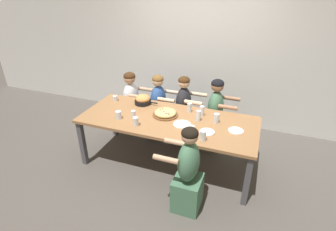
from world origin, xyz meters
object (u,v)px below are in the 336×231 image
(drinking_glass_a, at_px, (189,108))
(diner_far_midright, at_px, (215,116))
(diner_far_midleft, at_px, (159,109))
(drinking_glass_f, at_px, (202,112))
(drinking_glass_i, at_px, (134,115))
(drinking_glass_d, at_px, (192,131))
(diner_far_left, at_px, (132,104))
(skillet_bowl, at_px, (143,100))
(drinking_glass_e, at_px, (119,115))
(empty_plate_a, at_px, (182,124))
(cocktail_glass_blue, at_px, (115,99))
(pizza_board_main, at_px, (165,113))
(diner_far_center, at_px, (184,112))
(drinking_glass_c, at_px, (136,122))
(drinking_glass_b, at_px, (198,117))
(drinking_glass_j, at_px, (203,136))
(empty_plate_b, at_px, (207,132))
(drinking_glass_g, at_px, (190,135))
(drinking_glass_h, at_px, (216,119))
(diner_near_midright, at_px, (188,174))
(empty_plate_c, at_px, (236,131))

(drinking_glass_a, xyz_separation_m, diner_far_midright, (0.31, 0.42, -0.29))
(diner_far_midleft, bearing_deg, drinking_glass_f, 61.05)
(drinking_glass_i, height_order, diner_far_midleft, diner_far_midleft)
(drinking_glass_d, bearing_deg, diner_far_left, 143.26)
(skillet_bowl, height_order, drinking_glass_e, skillet_bowl)
(drinking_glass_f, bearing_deg, empty_plate_a, -118.02)
(skillet_bowl, distance_m, cocktail_glass_blue, 0.46)
(pizza_board_main, bearing_deg, diner_far_midleft, 119.92)
(drinking_glass_f, height_order, diner_far_midright, diner_far_midright)
(diner_far_midright, bearing_deg, diner_far_center, -90.00)
(drinking_glass_c, xyz_separation_m, diner_far_left, (-0.62, 1.04, -0.30))
(empty_plate_a, relative_size, drinking_glass_e, 2.06)
(diner_far_left, bearing_deg, diner_far_center, 90.00)
(drinking_glass_b, relative_size, diner_far_left, 0.14)
(drinking_glass_j, bearing_deg, empty_plate_b, 87.75)
(drinking_glass_c, relative_size, drinking_glass_e, 1.04)
(cocktail_glass_blue, xyz_separation_m, drinking_glass_j, (1.57, -0.64, 0.02))
(cocktail_glass_blue, relative_size, diner_far_midleft, 0.10)
(drinking_glass_d, height_order, drinking_glass_f, drinking_glass_f)
(drinking_glass_c, bearing_deg, empty_plate_a, 22.36)
(drinking_glass_j, bearing_deg, diner_far_midright, 92.65)
(drinking_glass_e, height_order, drinking_glass_g, drinking_glass_g)
(drinking_glass_h, relative_size, diner_near_midright, 0.12)
(drinking_glass_b, relative_size, diner_far_center, 0.13)
(drinking_glass_c, height_order, drinking_glass_f, drinking_glass_f)
(empty_plate_a, height_order, empty_plate_c, same)
(pizza_board_main, bearing_deg, diner_near_midright, -54.37)
(skillet_bowl, bearing_deg, drinking_glass_f, -4.68)
(drinking_glass_c, height_order, drinking_glass_h, drinking_glass_h)
(drinking_glass_e, bearing_deg, diner_far_midright, 39.40)
(empty_plate_a, distance_m, empty_plate_c, 0.70)
(drinking_glass_e, xyz_separation_m, drinking_glass_f, (1.05, 0.49, 0.01))
(drinking_glass_d, relative_size, diner_far_left, 0.12)
(diner_far_midright, bearing_deg, drinking_glass_h, 10.79)
(skillet_bowl, distance_m, drinking_glass_b, 0.97)
(empty_plate_c, bearing_deg, diner_far_midright, 118.26)
(diner_far_midright, bearing_deg, drinking_glass_d, -5.82)
(drinking_glass_j, bearing_deg, drinking_glass_b, 110.83)
(drinking_glass_a, relative_size, diner_far_center, 0.12)
(cocktail_glass_blue, xyz_separation_m, diner_far_midleft, (0.55, 0.45, -0.29))
(drinking_glass_b, relative_size, drinking_glass_c, 1.27)
(drinking_glass_c, distance_m, diner_far_midright, 1.38)
(drinking_glass_d, relative_size, drinking_glass_j, 1.04)
(drinking_glass_g, height_order, diner_far_center, diner_far_center)
(diner_far_center, bearing_deg, empty_plate_a, 15.39)
(pizza_board_main, relative_size, drinking_glass_c, 3.03)
(drinking_glass_a, distance_m, drinking_glass_i, 0.81)
(drinking_glass_f, relative_size, diner_far_midright, 0.13)
(drinking_glass_b, relative_size, drinking_glass_f, 1.03)
(drinking_glass_c, relative_size, drinking_glass_f, 0.81)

